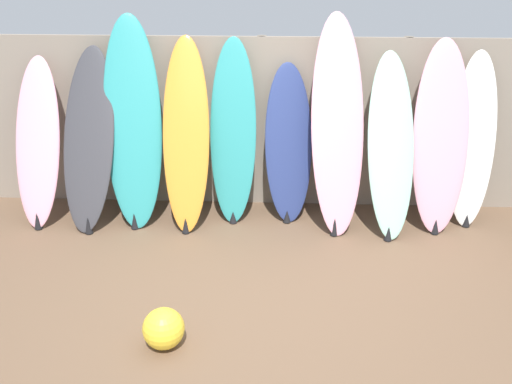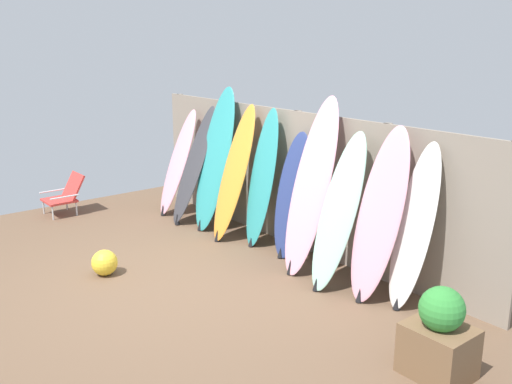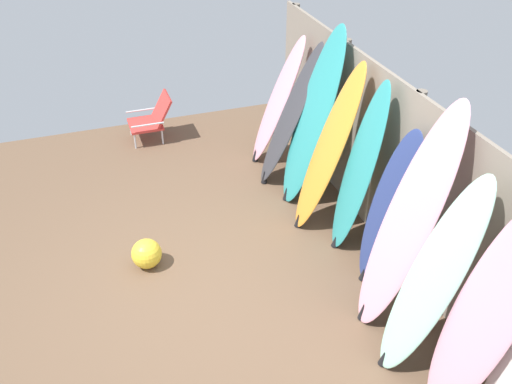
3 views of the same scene
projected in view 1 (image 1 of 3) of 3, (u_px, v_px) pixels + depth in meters
ground at (252, 311)px, 4.52m from camera, size 7.68×7.68×0.00m
fence_back at (261, 124)px, 5.96m from camera, size 6.08×0.11×1.80m
surfboard_pink_0 at (38, 144)px, 5.69m from camera, size 0.47×0.73×1.63m
surfboard_charcoal_1 at (89, 141)px, 5.59m from camera, size 0.62×0.81×1.74m
surfboard_teal_2 at (133, 125)px, 5.59m from camera, size 0.64×0.73×2.04m
surfboard_orange_3 at (186, 137)px, 5.57m from camera, size 0.48×0.73×1.85m
surfboard_teal_4 at (233, 134)px, 5.66m from camera, size 0.47×0.45×1.83m
surfboard_navy_5 at (288, 146)px, 5.72m from camera, size 0.53×0.49×1.58m
surfboard_pink_6 at (337, 128)px, 5.49m from camera, size 0.59×0.79×2.06m
surfboard_seafoam_7 at (391, 147)px, 5.47m from camera, size 0.52×0.79×1.72m
surfboard_pink_8 at (440, 139)px, 5.51m from camera, size 0.55×0.61×1.84m
surfboard_white_9 at (473, 142)px, 5.63m from camera, size 0.46×0.50×1.71m
beach_ball at (164, 329)px, 4.08m from camera, size 0.30×0.30×0.30m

